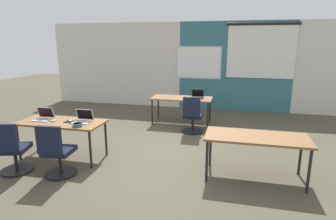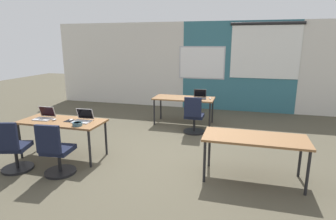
% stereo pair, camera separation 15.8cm
% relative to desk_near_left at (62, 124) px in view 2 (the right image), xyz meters
% --- Properties ---
extents(ground_plane, '(24.00, 24.00, 0.00)m').
position_rel_desk_near_left_xyz_m(ground_plane, '(1.75, 0.60, -0.66)').
color(ground_plane, '#4C4738').
extents(back_wall_assembly, '(10.00, 0.27, 2.80)m').
position_rel_desk_near_left_xyz_m(back_wall_assembly, '(1.81, 4.79, 0.75)').
color(back_wall_assembly, silver).
rests_on(back_wall_assembly, ground).
extents(desk_near_left, '(1.60, 0.70, 0.72)m').
position_rel_desk_near_left_xyz_m(desk_near_left, '(0.00, 0.00, 0.00)').
color(desk_near_left, brown).
rests_on(desk_near_left, ground).
extents(desk_near_right, '(1.60, 0.70, 0.72)m').
position_rel_desk_near_left_xyz_m(desk_near_right, '(3.50, 0.00, 0.00)').
color(desk_near_right, brown).
rests_on(desk_near_right, ground).
extents(desk_far_center, '(1.60, 0.70, 0.72)m').
position_rel_desk_near_left_xyz_m(desk_far_center, '(1.75, 2.80, 0.00)').
color(desk_far_center, brown).
rests_on(desk_far_center, ground).
extents(laptop_near_left_inner, '(0.35, 0.32, 0.23)m').
position_rel_desk_near_left_xyz_m(laptop_near_left_inner, '(0.41, 0.06, 0.11)').
color(laptop_near_left_inner, '#B7B7BC').
rests_on(laptop_near_left_inner, desk_near_left).
extents(mousepad_near_left_inner, '(0.22, 0.19, 0.00)m').
position_rel_desk_near_left_xyz_m(mousepad_near_left_inner, '(0.19, 0.02, 0.06)').
color(mousepad_near_left_inner, black).
rests_on(mousepad_near_left_inner, desk_near_left).
extents(mouse_near_left_inner, '(0.07, 0.11, 0.03)m').
position_rel_desk_near_left_xyz_m(mouse_near_left_inner, '(0.19, 0.02, 0.08)').
color(mouse_near_left_inner, '#B2B2B7').
rests_on(mouse_near_left_inner, mousepad_near_left_inner).
extents(chair_near_left_inner, '(0.52, 0.56, 0.92)m').
position_rel_desk_near_left_xyz_m(chair_near_left_inner, '(0.37, -0.71, -0.28)').
color(chair_near_left_inner, black).
rests_on(chair_near_left_inner, ground).
extents(laptop_far_right, '(0.36, 0.32, 0.23)m').
position_rel_desk_near_left_xyz_m(laptop_far_right, '(2.17, 2.83, 0.11)').
color(laptop_far_right, '#333338').
rests_on(laptop_far_right, desk_far_center).
extents(mouse_far_right, '(0.09, 0.11, 0.03)m').
position_rel_desk_near_left_xyz_m(mouse_far_right, '(2.44, 2.80, 0.08)').
color(mouse_far_right, silver).
rests_on(mouse_far_right, desk_far_center).
extents(chair_far_right, '(0.52, 0.54, 0.92)m').
position_rel_desk_near_left_xyz_m(chair_far_right, '(2.16, 2.06, -0.28)').
color(chair_far_right, black).
rests_on(chair_far_right, ground).
extents(laptop_near_left_end, '(0.35, 0.32, 0.23)m').
position_rel_desk_near_left_xyz_m(laptop_near_left_end, '(-0.40, 0.02, 0.11)').
color(laptop_near_left_end, '#B7B7BC').
rests_on(laptop_near_left_end, desk_near_left).
extents(mouse_near_left_end, '(0.08, 0.11, 0.03)m').
position_rel_desk_near_left_xyz_m(mouse_near_left_end, '(-0.15, -0.03, 0.08)').
color(mouse_near_left_end, '#B2B2B7').
rests_on(mouse_near_left_end, desk_near_left).
extents(chair_near_left_end, '(0.55, 0.60, 0.92)m').
position_rel_desk_near_left_xyz_m(chair_near_left_end, '(-0.42, -0.79, -0.28)').
color(chair_near_left_end, black).
rests_on(chair_near_left_end, ground).
extents(snack_bowl, '(0.18, 0.18, 0.06)m').
position_rel_desk_near_left_xyz_m(snack_bowl, '(0.47, -0.21, 0.10)').
color(snack_bowl, '#3D6070').
rests_on(snack_bowl, desk_near_left).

